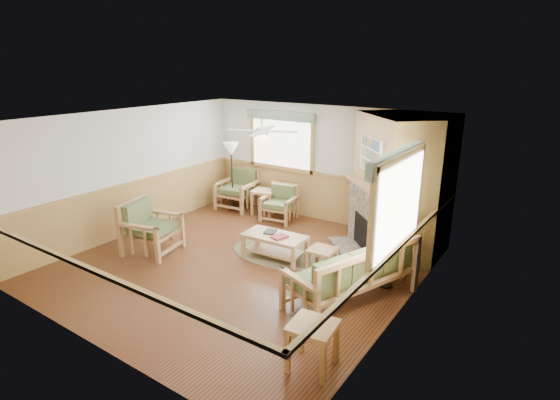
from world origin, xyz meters
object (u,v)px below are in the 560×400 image
Objects in this scene: armchair_back_right at (279,203)px; floor_lamp_left at (232,176)px; coffee_table at (275,247)px; end_table_chairs at (264,202)px; armchair_left at (152,228)px; sofa at (352,272)px; end_table_sofa at (312,346)px; armchair_back_left at (237,189)px; footstool at (322,259)px; floor_lamp_right at (388,242)px.

floor_lamp_left is at bearing 170.88° from armchair_back_right.
end_table_chairs is at bearing 127.68° from coffee_table.
sofa is at bearing -96.23° from armchair_left.
end_table_chairs is (-1.69, 1.97, 0.07)m from coffee_table.
sofa reaches higher than coffee_table.
sofa is 1.77m from end_table_sofa.
coffee_table is 3.23m from floor_lamp_left.
sofa is 3.50× the size of end_table_chairs.
armchair_left is (0.39, -3.08, 0.01)m from armchair_back_left.
end_table_sofa is at bearing 30.75° from sofa.
armchair_left is 0.59× the size of floor_lamp_left.
sofa is at bearing 100.11° from end_table_sofa.
floor_lamp_left is at bearing 141.83° from coffee_table.
footstool is at bearing -47.93° from armchair_back_right.
sofa is at bearing -35.19° from armchair_back_left.
sofa is 2.62× the size of armchair_back_right.
sofa is at bearing -47.46° from armchair_back_right.
armchair_back_left is 2.18× the size of footstool.
end_table_sofa is at bearing -63.39° from footstool.
armchair_left reaches higher than footstool.
end_table_sofa is 2.54m from floor_lamp_right.
armchair_back_right is 0.80× the size of armchair_left.
armchair_back_right is 1.34× the size of end_table_sofa.
armchair_back_left is 0.87m from end_table_chairs.
coffee_table is 2.24m from floor_lamp_right.
sofa is 3.52× the size of end_table_sofa.
floor_lamp_right is (4.71, -1.80, 0.30)m from armchair_back_left.
armchair_back_right is 2.16m from coffee_table.
end_table_sofa is (2.19, -2.32, 0.07)m from coffee_table.
armchair_back_left reaches higher than sofa.
floor_lamp_left is (-1.44, 0.00, 0.45)m from armchair_back_right.
floor_lamp_right is at bearing -19.23° from floor_lamp_left.
sofa is at bearing -35.61° from end_table_chairs.
armchair_back_right is 1.79× the size of footstool.
armchair_back_left is at bearing -6.60° from armchair_left.
floor_lamp_left is at bearing -5.46° from armchair_left.
floor_lamp_right reaches higher than armchair_left.
armchair_back_right is at bearing -32.78° from armchair_left.
armchair_back_left is 1.63× the size of end_table_chairs.
armchair_back_left is 3.22m from coffee_table.
floor_lamp_left is 1.09× the size of floor_lamp_right.
end_table_chairs is 4.29m from floor_lamp_right.
coffee_table is at bearing -42.85° from armchair_back_left.
end_table_sofa reaches higher than coffee_table.
armchair_back_left is at bearing -99.32° from sofa.
armchair_left reaches higher than end_table_sofa.
sofa is 1.80× the size of coffee_table.
armchair_left is at bearing -88.10° from armchair_back_left.
floor_lamp_left is at bearing 139.06° from end_table_sofa.
armchair_left is at bearing -98.55° from end_table_chairs.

